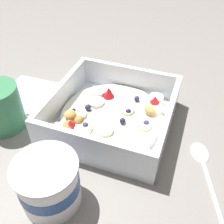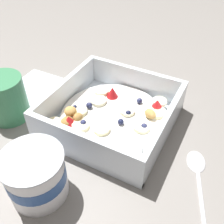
# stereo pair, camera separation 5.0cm
# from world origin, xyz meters

# --- Properties ---
(ground_plane) EXTENTS (2.40, 2.40, 0.00)m
(ground_plane) POSITION_xyz_m (0.00, 0.00, 0.00)
(ground_plane) COLOR gray
(fruit_bowl) EXTENTS (0.22, 0.22, 0.07)m
(fruit_bowl) POSITION_xyz_m (0.01, -0.02, 0.02)
(fruit_bowl) COLOR white
(fruit_bowl) RESTS_ON ground
(spoon) EXTENTS (0.08, 0.17, 0.01)m
(spoon) POSITION_xyz_m (-0.17, 0.02, 0.00)
(spoon) COLOR silver
(spoon) RESTS_ON ground
(yogurt_cup) EXTENTS (0.09, 0.09, 0.08)m
(yogurt_cup) POSITION_xyz_m (0.04, 0.17, 0.04)
(yogurt_cup) COLOR white
(yogurt_cup) RESTS_ON ground
(coffee_mug) EXTENTS (0.09, 0.10, 0.09)m
(coffee_mug) POSITION_xyz_m (0.21, 0.06, 0.05)
(coffee_mug) COLOR #3D8456
(coffee_mug) RESTS_ON ground
(folded_napkin) EXTENTS (0.12, 0.12, 0.01)m
(folded_napkin) POSITION_xyz_m (0.22, -0.04, 0.00)
(folded_napkin) COLOR silver
(folded_napkin) RESTS_ON ground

